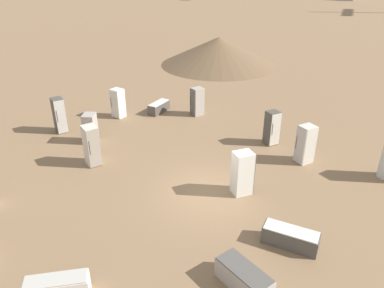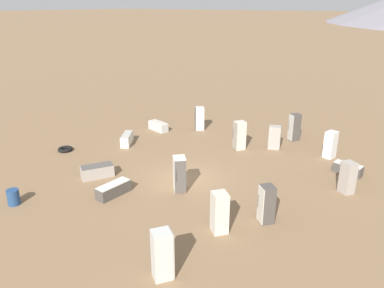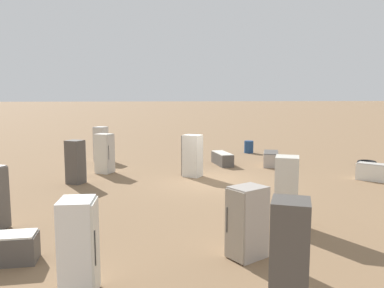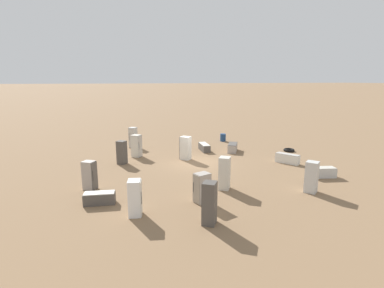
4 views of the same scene
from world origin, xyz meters
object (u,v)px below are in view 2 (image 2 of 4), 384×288
discarded_fridge_9 (200,118)px  scrap_tire (65,149)px  discarded_fridge_11 (180,174)px  rusty_barrel (13,197)px  discarded_fridge_8 (294,127)px  discarded_fridge_13 (275,137)px  discarded_fridge_12 (158,126)px  discarded_fridge_6 (114,189)px  discarded_fridge_5 (219,212)px  discarded_fridge_1 (162,255)px  discarded_fridge_7 (348,169)px  discarded_fridge_2 (330,145)px  discarded_fridge_4 (348,177)px  discarded_fridge_3 (97,171)px  discarded_fridge_14 (127,139)px  discarded_fridge_10 (239,135)px  discarded_fridge_0 (266,204)px

discarded_fridge_9 → scrap_tire: (4.77, 8.88, -0.78)m
discarded_fridge_11 → rusty_barrel: (5.73, 5.81, -0.54)m
discarded_fridge_8 → discarded_fridge_11: 11.06m
discarded_fridge_9 → discarded_fridge_13: (-6.40, 0.46, -0.11)m
discarded_fridge_8 → discarded_fridge_12: discarded_fridge_8 is taller
discarded_fridge_6 → discarded_fridge_8: discarded_fridge_8 is taller
rusty_barrel → discarded_fridge_5: bearing=-157.9°
discarded_fridge_8 → rusty_barrel: (7.75, 16.68, -0.58)m
discarded_fridge_1 → discarded_fridge_7: 13.22m
discarded_fridge_2 → scrap_tire: size_ratio=1.81×
discarded_fridge_7 → discarded_fridge_9: 11.66m
discarded_fridge_4 → discarded_fridge_6: (9.60, 7.16, -0.53)m
discarded_fridge_2 → discarded_fridge_3: (9.83, 10.45, -0.52)m
discarded_fridge_1 → discarded_fridge_14: 14.00m
discarded_fridge_5 → scrap_tire: discarded_fridge_5 is taller
discarded_fridge_2 → rusty_barrel: bearing=156.6°
discarded_fridge_4 → rusty_barrel: discarded_fridge_4 is taller
discarded_fridge_6 → discarded_fridge_14: size_ratio=1.05×
discarded_fridge_6 → discarded_fridge_12: size_ratio=1.05×
discarded_fridge_4 → discarded_fridge_12: (14.49, -2.18, -0.52)m
discarded_fridge_1 → discarded_fridge_6: discarded_fridge_1 is taller
discarded_fridge_3 → rusty_barrel: (0.96, 4.44, 0.03)m
discarded_fridge_5 → discarded_fridge_14: bearing=102.4°
discarded_fridge_5 → discarded_fridge_10: size_ratio=0.95×
discarded_fridge_1 → discarded_fridge_8: (1.48, -16.51, 0.02)m
discarded_fridge_6 → discarded_fridge_13: size_ratio=1.20×
discarded_fridge_9 → discarded_fridge_12: discarded_fridge_9 is taller
discarded_fridge_2 → discarded_fridge_3: size_ratio=0.91×
discarded_fridge_2 → discarded_fridge_3: 14.35m
discarded_fridge_12 → discarded_fridge_1: bearing=53.0°
discarded_fridge_0 → discarded_fridge_1: bearing=115.6°
discarded_fridge_12 → discarded_fridge_13: size_ratio=1.14×
discarded_fridge_7 → discarded_fridge_3: bearing=134.9°
discarded_fridge_3 → discarded_fridge_12: bearing=136.7°
discarded_fridge_2 → discarded_fridge_12: 12.57m
discarded_fridge_3 → discarded_fridge_5: (-8.40, 0.63, 0.56)m
discarded_fridge_4 → discarded_fridge_13: size_ratio=1.08×
discarded_fridge_7 → rusty_barrel: size_ratio=2.11×
discarded_fridge_2 → discarded_fridge_12: bearing=112.1°
discarded_fridge_1 → discarded_fridge_10: 13.28m
discarded_fridge_11 → discarded_fridge_1: bearing=78.0°
discarded_fridge_4 → discarded_fridge_2: bearing=60.0°
discarded_fridge_12 → discarded_fridge_9: bearing=141.2°
discarded_fridge_10 → rusty_barrel: (5.40, 12.88, -0.57)m
rusty_barrel → discarded_fridge_11: bearing=-134.6°
discarded_fridge_1 → discarded_fridge_11: (3.50, -5.64, -0.02)m
discarded_fridge_4 → rusty_barrel: bearing=163.3°
discarded_fridge_6 → discarded_fridge_13: (-4.00, -10.88, 0.47)m
discarded_fridge_14 → scrap_tire: size_ratio=1.87×
discarded_fridge_9 → scrap_tire: size_ratio=1.86×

